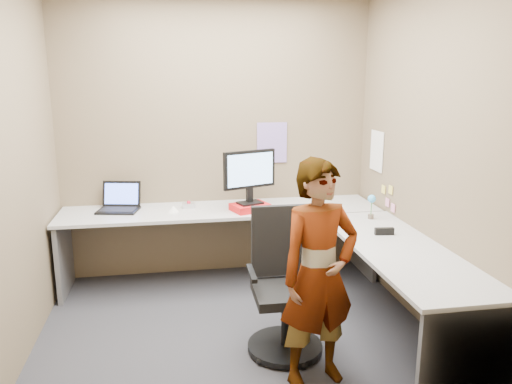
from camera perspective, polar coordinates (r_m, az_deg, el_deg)
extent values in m
plane|color=#28282D|center=(4.07, -2.41, -15.49)|extent=(3.00, 3.00, 0.00)
plane|color=brown|center=(4.90, -4.54, 6.09)|extent=(3.00, 0.00, 3.00)
plane|color=brown|center=(4.09, 18.80, 4.01)|extent=(0.00, 2.70, 2.70)
plane|color=brown|center=(3.75, -26.05, 2.60)|extent=(0.00, 2.70, 2.70)
cube|color=#A8A8A8|center=(4.71, -4.03, -2.09)|extent=(2.96, 0.65, 0.03)
cube|color=#A8A8A8|center=(3.81, 16.07, -6.30)|extent=(0.65, 1.91, 0.03)
cube|color=#59595B|center=(4.90, -21.09, -6.83)|extent=(0.04, 0.60, 0.70)
cube|color=#59595B|center=(5.15, 12.26, -5.25)|extent=(0.04, 0.60, 0.70)
cube|color=#59595B|center=(3.24, 22.94, -17.60)|extent=(0.60, 0.04, 0.70)
cube|color=red|center=(4.62, -0.70, -1.74)|extent=(0.39, 0.34, 0.07)
cube|color=black|center=(4.61, -0.70, -1.25)|extent=(0.26, 0.22, 0.02)
cube|color=black|center=(4.61, -0.74, -0.30)|extent=(0.07, 0.06, 0.13)
cube|color=black|center=(4.56, -0.75, 2.61)|extent=(0.50, 0.22, 0.35)
cube|color=#80ADDE|center=(4.54, -0.62, 2.57)|extent=(0.44, 0.17, 0.29)
cube|color=black|center=(4.76, -15.47, -2.04)|extent=(0.40, 0.33, 0.02)
cube|color=black|center=(4.85, -15.11, -0.17)|extent=(0.37, 0.15, 0.23)
cube|color=#4C6CF0|center=(4.85, -15.11, -0.17)|extent=(0.32, 0.12, 0.19)
cube|color=#B7B7BC|center=(4.76, -7.70, -1.52)|extent=(0.12, 0.08, 0.04)
sphere|color=red|center=(4.75, -7.70, -1.20)|extent=(0.04, 0.04, 0.04)
cone|color=white|center=(4.63, -9.42, -1.92)|extent=(0.10, 0.10, 0.06)
cube|color=black|center=(4.06, 14.45, -4.37)|extent=(0.15, 0.06, 0.05)
cylinder|color=brown|center=(4.47, 12.99, -2.75)|extent=(0.05, 0.05, 0.04)
cylinder|color=#338C3F|center=(4.45, 13.05, -1.63)|extent=(0.01, 0.01, 0.14)
sphere|color=#47B1FA|center=(4.43, 13.09, -0.76)|extent=(0.07, 0.07, 0.07)
cube|color=#846BB7|center=(4.97, 1.83, 5.65)|extent=(0.30, 0.01, 0.40)
cube|color=white|center=(4.90, 13.64, 4.57)|extent=(0.01, 0.28, 0.38)
cube|color=#F2E059|center=(4.64, 15.13, 0.24)|extent=(0.01, 0.07, 0.07)
cube|color=pink|center=(4.71, 14.78, -1.16)|extent=(0.01, 0.07, 0.07)
cube|color=pink|center=(4.61, 15.38, -1.77)|extent=(0.01, 0.07, 0.07)
cube|color=#F2E059|center=(4.78, 14.36, 0.29)|extent=(0.01, 0.07, 0.07)
cylinder|color=black|center=(3.79, 3.31, -17.18)|extent=(0.54, 0.54, 0.04)
cylinder|color=black|center=(3.68, 3.35, -14.32)|extent=(0.06, 0.06, 0.39)
cube|color=black|center=(3.60, 3.40, -11.45)|extent=(0.45, 0.45, 0.07)
cube|color=black|center=(3.67, 2.78, -5.56)|extent=(0.43, 0.06, 0.53)
cube|color=black|center=(3.49, -0.50, -9.27)|extent=(0.04, 0.29, 0.03)
cube|color=black|center=(3.59, 7.26, -8.76)|extent=(0.04, 0.29, 0.03)
imported|color=#999399|center=(3.19, 7.21, -9.32)|extent=(0.61, 0.47, 1.47)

